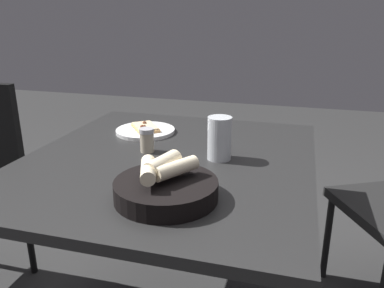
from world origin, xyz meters
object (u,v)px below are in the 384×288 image
at_px(bread_basket, 166,187).
at_px(pepper_shaker, 147,141).
at_px(pizza_plate, 145,130).
at_px(beer_glass, 219,141).
at_px(dining_table, 169,175).

bearing_deg(bread_basket, pepper_shaker, 119.65).
bearing_deg(pizza_plate, pepper_shaker, -66.05).
bearing_deg(pepper_shaker, pizza_plate, 113.95).
distance_m(pizza_plate, beer_glass, 0.40).
relative_size(pizza_plate, beer_glass, 1.66).
xyz_separation_m(pizza_plate, bread_basket, (0.27, -0.52, 0.02)).
distance_m(dining_table, pepper_shaker, 0.14).
bearing_deg(beer_glass, pizza_plate, 149.04).
xyz_separation_m(dining_table, pizza_plate, (-0.18, 0.23, 0.07)).
height_order(dining_table, pepper_shaker, pepper_shaker).
height_order(pizza_plate, beer_glass, beer_glass).
distance_m(beer_glass, pepper_shaker, 0.25).
height_order(bread_basket, beer_glass, beer_glass).
relative_size(bread_basket, pepper_shaker, 3.23).
xyz_separation_m(dining_table, pepper_shaker, (-0.09, 0.03, 0.10)).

